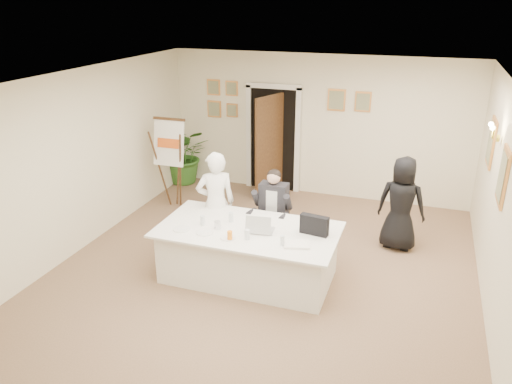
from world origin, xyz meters
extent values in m
plane|color=brown|center=(0.00, 0.00, 0.00)|extent=(7.00, 7.00, 0.00)
cube|color=white|center=(0.00, 0.00, 2.80)|extent=(6.00, 7.00, 0.02)
cube|color=white|center=(0.00, 3.50, 1.40)|extent=(6.00, 0.10, 2.80)
cube|color=white|center=(0.00, -3.50, 1.40)|extent=(6.00, 0.10, 2.80)
cube|color=white|center=(-3.00, 0.00, 1.40)|extent=(0.10, 7.00, 2.80)
cube|color=white|center=(3.00, 0.00, 1.40)|extent=(0.10, 7.00, 2.80)
cube|color=black|center=(-0.90, 3.47, 1.05)|extent=(0.92, 0.06, 2.10)
cube|color=white|center=(-1.42, 3.44, 1.05)|extent=(0.10, 0.06, 2.20)
cube|color=white|center=(-0.38, 3.44, 1.05)|extent=(0.10, 0.06, 2.20)
cube|color=#311C0F|center=(-0.85, 3.05, 1.03)|extent=(0.33, 0.81, 2.02)
cube|color=white|center=(-0.16, -0.09, 0.38)|extent=(2.33, 1.17, 0.75)
cube|color=white|center=(-0.16, -0.09, 0.76)|extent=(2.51, 1.35, 0.03)
cube|color=white|center=(-2.39, 1.81, 1.30)|extent=(0.60, 0.18, 0.84)
imported|color=white|center=(-0.90, 0.50, 0.82)|extent=(0.72, 0.65, 1.65)
imported|color=black|center=(1.80, 1.57, 0.76)|extent=(0.79, 0.56, 1.52)
imported|color=#2F6321|center=(-2.80, 3.20, 0.62)|extent=(1.33, 1.23, 1.24)
cube|color=black|center=(0.75, 0.04, 0.91)|extent=(0.40, 0.16, 0.27)
cube|color=white|center=(0.62, -0.36, 0.79)|extent=(0.38, 0.31, 0.03)
cylinder|color=white|center=(-1.02, -0.42, 0.78)|extent=(0.25, 0.25, 0.01)
cylinder|color=white|center=(-0.67, -0.41, 0.78)|extent=(0.29, 0.29, 0.01)
cylinder|color=white|center=(-0.32, -0.46, 0.78)|extent=(0.23, 0.23, 0.01)
cylinder|color=silver|center=(-0.81, -0.18, 0.84)|extent=(0.07, 0.07, 0.14)
cylinder|color=silver|center=(-0.06, -0.40, 0.84)|extent=(0.08, 0.08, 0.14)
cylinder|color=silver|center=(0.43, -0.42, 0.84)|extent=(0.06, 0.06, 0.14)
cylinder|color=silver|center=(-0.47, 0.05, 0.84)|extent=(0.07, 0.07, 0.14)
cylinder|color=orange|center=(-0.27, -0.50, 0.84)|extent=(0.08, 0.08, 0.13)
cylinder|color=silver|center=(-0.56, -0.23, 0.83)|extent=(0.11, 0.11, 0.11)
camera|label=1|loc=(2.00, -5.99, 3.80)|focal=35.00mm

